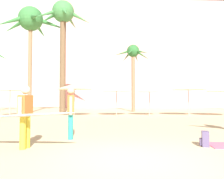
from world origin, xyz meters
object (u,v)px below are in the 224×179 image
(cafe_umbrella_2, at_px, (74,87))
(palm_tree_far_left, at_px, (63,23))
(palm_tree_right, at_px, (31,23))
(cafe_umbrella_5, at_px, (188,87))
(person_far_left, at_px, (71,111))
(cafe_umbrella_0, at_px, (149,89))
(cafe_umbrella_1, at_px, (10,87))
(backpack, at_px, (205,139))
(cafe_umbrella_4, at_px, (116,89))
(person_mid_center, at_px, (24,114))
(palm_tree_left, at_px, (133,58))

(cafe_umbrella_2, bearing_deg, palm_tree_far_left, 108.04)
(palm_tree_right, height_order, cafe_umbrella_5, palm_tree_right)
(palm_tree_right, distance_m, person_far_left, 17.76)
(cafe_umbrella_0, xyz_separation_m, cafe_umbrella_1, (-10.63, -0.03, 0.15))
(cafe_umbrella_1, height_order, cafe_umbrella_5, cafe_umbrella_5)
(palm_tree_right, relative_size, cafe_umbrella_2, 3.74)
(person_far_left, bearing_deg, backpack, 152.45)
(cafe_umbrella_5, distance_m, person_far_left, 12.88)
(backpack, bearing_deg, cafe_umbrella_2, -46.89)
(palm_tree_far_left, height_order, person_far_left, palm_tree_far_left)
(cafe_umbrella_2, relative_size, cafe_umbrella_4, 1.13)
(cafe_umbrella_2, height_order, cafe_umbrella_5, cafe_umbrella_5)
(cafe_umbrella_0, relative_size, backpack, 5.47)
(person_mid_center, bearing_deg, cafe_umbrella_1, 127.64)
(palm_tree_right, relative_size, person_mid_center, 3.58)
(cafe_umbrella_5, relative_size, person_far_left, 1.59)
(cafe_umbrella_5, bearing_deg, person_far_left, -128.77)
(palm_tree_right, distance_m, cafe_umbrella_4, 11.43)
(cafe_umbrella_5, relative_size, person_mid_center, 0.95)
(cafe_umbrella_2, bearing_deg, backpack, -67.39)
(palm_tree_left, distance_m, cafe_umbrella_5, 7.57)
(cafe_umbrella_0, distance_m, cafe_umbrella_4, 2.59)
(cafe_umbrella_0, bearing_deg, person_mid_center, -117.16)
(palm_tree_left, bearing_deg, cafe_umbrella_0, -86.30)
(backpack, relative_size, person_far_left, 0.25)
(palm_tree_right, relative_size, person_far_left, 6.04)
(palm_tree_far_left, bearing_deg, cafe_umbrella_5, -25.22)
(palm_tree_right, height_order, person_mid_center, palm_tree_right)
(cafe_umbrella_1, bearing_deg, palm_tree_right, 89.28)
(palm_tree_left, height_order, cafe_umbrella_2, palm_tree_left)
(palm_tree_left, bearing_deg, palm_tree_right, -174.91)
(palm_tree_left, height_order, person_mid_center, palm_tree_left)
(person_mid_center, bearing_deg, person_far_left, 71.75)
(palm_tree_right, relative_size, cafe_umbrella_5, 3.79)
(palm_tree_left, distance_m, backpack, 18.13)
(cafe_umbrella_2, bearing_deg, person_mid_center, -90.93)
(cafe_umbrella_1, distance_m, person_far_left, 11.67)
(palm_tree_left, relative_size, person_far_left, 4.07)
(palm_tree_right, bearing_deg, cafe_umbrella_5, -19.98)
(palm_tree_far_left, xyz_separation_m, cafe_umbrella_0, (7.46, -4.80, -6.76))
(cafe_umbrella_2, distance_m, cafe_umbrella_4, 3.24)
(cafe_umbrella_1, relative_size, person_mid_center, 0.89)
(cafe_umbrella_1, bearing_deg, palm_tree_far_left, 56.67)
(person_mid_center, distance_m, person_far_left, 1.85)
(backpack, bearing_deg, cafe_umbrella_4, -62.13)
(cafe_umbrella_0, bearing_deg, cafe_umbrella_4, -179.60)
(palm_tree_left, bearing_deg, cafe_umbrella_2, -132.39)
(cafe_umbrella_1, distance_m, backpack, 15.12)
(palm_tree_far_left, height_order, cafe_umbrella_2, palm_tree_far_left)
(palm_tree_right, xyz_separation_m, backpack, (9.48, -16.39, -8.51))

